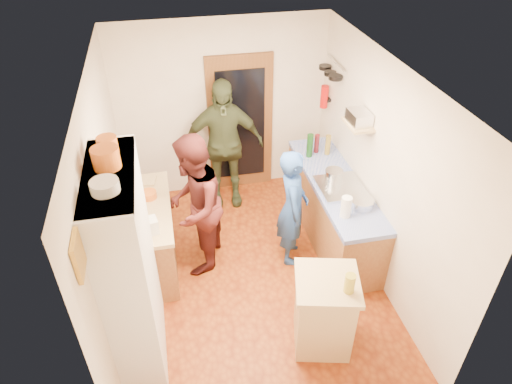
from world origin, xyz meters
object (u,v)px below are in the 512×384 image
object	(u,v)px
hutch_body	(130,273)
person_hob	(295,209)
person_left	(198,204)
island_base	(324,314)
person_back	(224,145)
right_counter_base	(332,210)

from	to	relation	value
hutch_body	person_hob	distance (m)	2.15
person_hob	person_left	size ratio (longest dim) A/B	0.86
island_base	person_hob	world-z (taller)	person_hob
hutch_body	person_back	distance (m)	2.70
hutch_body	island_base	world-z (taller)	hutch_body
person_back	person_left	bearing A→B (deg)	-107.84
person_hob	person_left	bearing A→B (deg)	93.73
right_counter_base	island_base	world-z (taller)	island_base
person_hob	hutch_body	bearing A→B (deg)	130.36
right_counter_base	island_base	xyz separation A→B (m)	(-0.68, -1.61, 0.01)
hutch_body	right_counter_base	distance (m)	2.90
island_base	person_hob	xyz separation A→B (m)	(0.06, 1.31, 0.35)
island_base	person_back	distance (m)	2.82
hutch_body	right_counter_base	size ratio (longest dim) A/B	1.00
person_left	person_hob	bearing A→B (deg)	99.44
person_left	person_back	xyz separation A→B (m)	(0.51, 1.22, 0.06)
island_base	person_hob	distance (m)	1.36
hutch_body	person_left	xyz separation A→B (m)	(0.73, 1.17, -0.20)
hutch_body	person_left	world-z (taller)	hutch_body
island_base	right_counter_base	bearing A→B (deg)	67.28
island_base	person_back	size ratio (longest dim) A/B	0.45
hutch_body	person_hob	bearing A→B (deg)	27.84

